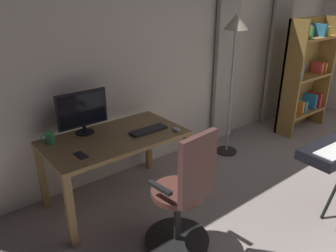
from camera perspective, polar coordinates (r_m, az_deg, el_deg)
The scene contains 12 objects.
back_room_partition at distance 4.27m, azimuth 4.55°, elevation 13.71°, with size 6.17×0.10×2.74m, color beige.
curtain_left_panel at distance 5.56m, azimuth 18.88°, elevation 12.60°, with size 0.43×0.06×2.34m, color #B8B1A1.
curtain_right_panel at distance 4.59m, azimuth 10.22°, elevation 11.53°, with size 0.39×0.06×2.34m, color #B8B1A1.
desk at distance 3.21m, azimuth -9.35°, elevation -3.30°, with size 1.36×0.76×0.73m.
office_chair at distance 2.65m, azimuth 2.85°, elevation -12.58°, with size 0.56×0.56×1.10m.
computer_monitor at distance 3.23m, azimuth -14.91°, elevation 2.63°, with size 0.51×0.18×0.42m.
computer_keyboard at distance 3.24m, azimuth -3.47°, elevation -0.74°, with size 0.39×0.13×0.02m, color #232328.
computer_mouse at distance 3.24m, azimuth 1.48°, elevation -0.60°, with size 0.06×0.10×0.04m, color #B7BCC1.
cell_phone_by_monitor at distance 2.87m, azimuth -15.17°, elevation -5.00°, with size 0.07×0.14×0.01m, color #232328.
mug_tea at distance 3.16m, azimuth -20.23°, elevation -1.93°, with size 0.14×0.09×0.11m.
bookshelf at distance 5.37m, azimuth 23.01°, elevation 8.34°, with size 0.94×0.30×1.69m.
floor_lamp at distance 4.06m, azimuth 11.73°, elevation 14.29°, with size 0.30×0.30×1.79m.
Camera 1 is at (2.88, 0.08, 2.03)m, focal length 34.45 mm.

